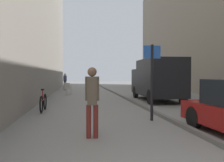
{
  "coord_description": "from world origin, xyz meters",
  "views": [
    {
      "loc": [
        -1.51,
        -1.44,
        1.57
      ],
      "look_at": [
        0.96,
        14.99,
        1.12
      ],
      "focal_mm": 36.71,
      "sensor_mm": 36.0,
      "label": 1
    }
  ],
  "objects_px": {
    "pedestrian_mid_block": "(65,81)",
    "pedestrian_far_crossing": "(92,84)",
    "bicycle_leaning": "(43,103)",
    "pedestrian_main_foreground": "(92,97)",
    "delivery_van": "(157,79)",
    "cafe_chair_near_window": "(68,88)",
    "street_sign_post": "(152,76)"
  },
  "relations": [
    {
      "from": "street_sign_post",
      "to": "bicycle_leaning",
      "type": "relative_size",
      "value": 1.47
    },
    {
      "from": "pedestrian_main_foreground",
      "to": "bicycle_leaning",
      "type": "relative_size",
      "value": 0.99
    },
    {
      "from": "pedestrian_far_crossing",
      "to": "delivery_van",
      "type": "relative_size",
      "value": 0.32
    },
    {
      "from": "pedestrian_main_foreground",
      "to": "cafe_chair_near_window",
      "type": "height_order",
      "value": "pedestrian_main_foreground"
    },
    {
      "from": "pedestrian_far_crossing",
      "to": "delivery_van",
      "type": "bearing_deg",
      "value": 151.89
    },
    {
      "from": "pedestrian_mid_block",
      "to": "pedestrian_main_foreground",
      "type": "bearing_deg",
      "value": -80.39
    },
    {
      "from": "pedestrian_mid_block",
      "to": "street_sign_post",
      "type": "bearing_deg",
      "value": -72.36
    },
    {
      "from": "pedestrian_mid_block",
      "to": "cafe_chair_near_window",
      "type": "relative_size",
      "value": 1.83
    },
    {
      "from": "pedestrian_mid_block",
      "to": "street_sign_post",
      "type": "xyz_separation_m",
      "value": [
        3.79,
        -16.17,
        0.55
      ]
    },
    {
      "from": "pedestrian_mid_block",
      "to": "bicycle_leaning",
      "type": "bearing_deg",
      "value": -86.34
    },
    {
      "from": "bicycle_leaning",
      "to": "pedestrian_main_foreground",
      "type": "bearing_deg",
      "value": -67.75
    },
    {
      "from": "pedestrian_main_foreground",
      "to": "delivery_van",
      "type": "bearing_deg",
      "value": 67.15
    },
    {
      "from": "cafe_chair_near_window",
      "to": "bicycle_leaning",
      "type": "bearing_deg",
      "value": -82.54
    },
    {
      "from": "pedestrian_far_crossing",
      "to": "cafe_chair_near_window",
      "type": "bearing_deg",
      "value": -34.95
    },
    {
      "from": "street_sign_post",
      "to": "delivery_van",
      "type": "bearing_deg",
      "value": -111.41
    },
    {
      "from": "pedestrian_far_crossing",
      "to": "cafe_chair_near_window",
      "type": "relative_size",
      "value": 1.73
    },
    {
      "from": "street_sign_post",
      "to": "pedestrian_main_foreground",
      "type": "bearing_deg",
      "value": 40.89
    },
    {
      "from": "street_sign_post",
      "to": "cafe_chair_near_window",
      "type": "relative_size",
      "value": 2.77
    },
    {
      "from": "street_sign_post",
      "to": "bicycle_leaning",
      "type": "height_order",
      "value": "street_sign_post"
    },
    {
      "from": "delivery_van",
      "to": "bicycle_leaning",
      "type": "relative_size",
      "value": 2.91
    },
    {
      "from": "pedestrian_main_foreground",
      "to": "pedestrian_far_crossing",
      "type": "relative_size",
      "value": 1.08
    },
    {
      "from": "cafe_chair_near_window",
      "to": "pedestrian_far_crossing",
      "type": "bearing_deg",
      "value": -32.59
    },
    {
      "from": "delivery_van",
      "to": "bicycle_leaning",
      "type": "distance_m",
      "value": 7.1
    },
    {
      "from": "pedestrian_mid_block",
      "to": "pedestrian_far_crossing",
      "type": "distance_m",
      "value": 7.74
    },
    {
      "from": "delivery_van",
      "to": "street_sign_post",
      "type": "height_order",
      "value": "street_sign_post"
    },
    {
      "from": "delivery_van",
      "to": "street_sign_post",
      "type": "relative_size",
      "value": 1.98
    },
    {
      "from": "cafe_chair_near_window",
      "to": "street_sign_post",
      "type": "bearing_deg",
      "value": -60.36
    },
    {
      "from": "pedestrian_far_crossing",
      "to": "bicycle_leaning",
      "type": "bearing_deg",
      "value": 78.15
    },
    {
      "from": "pedestrian_mid_block",
      "to": "pedestrian_far_crossing",
      "type": "relative_size",
      "value": 1.05
    },
    {
      "from": "pedestrian_far_crossing",
      "to": "delivery_van",
      "type": "height_order",
      "value": "delivery_van"
    },
    {
      "from": "pedestrian_main_foreground",
      "to": "bicycle_leaning",
      "type": "distance_m",
      "value": 4.86
    },
    {
      "from": "bicycle_leaning",
      "to": "pedestrian_mid_block",
      "type": "bearing_deg",
      "value": 89.31
    }
  ]
}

